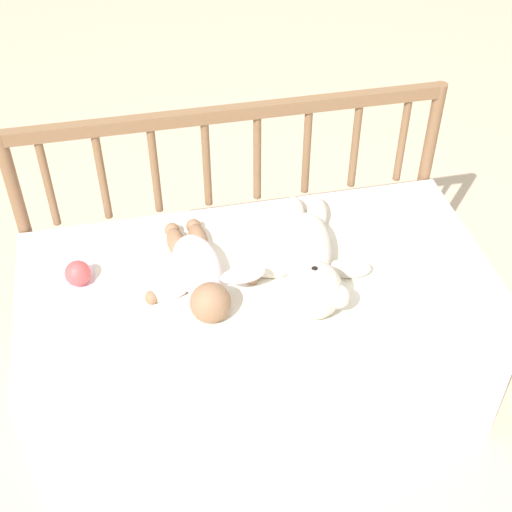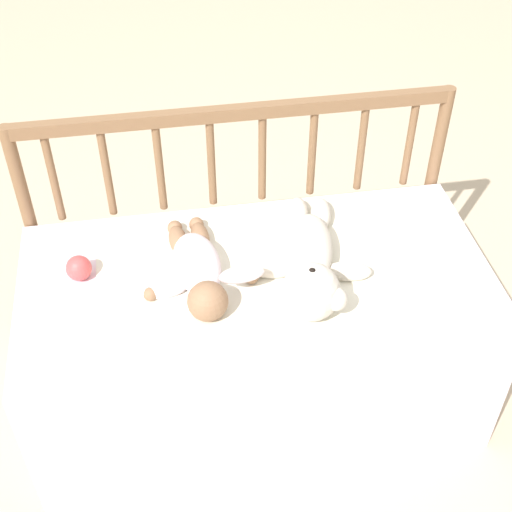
{
  "view_description": "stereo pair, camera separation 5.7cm",
  "coord_description": "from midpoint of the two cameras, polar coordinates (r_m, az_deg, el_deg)",
  "views": [
    {
      "loc": [
        -0.28,
        -1.29,
        1.73
      ],
      "look_at": [
        0.0,
        0.01,
        0.53
      ],
      "focal_mm": 50.0,
      "sensor_mm": 36.0,
      "label": 1
    },
    {
      "loc": [
        -0.22,
        -1.3,
        1.73
      ],
      "look_at": [
        0.0,
        0.01,
        0.53
      ],
      "focal_mm": 50.0,
      "sensor_mm": 36.0,
      "label": 2
    }
  ],
  "objects": [
    {
      "name": "blanket",
      "position": [
        1.82,
        -0.53,
        -1.23
      ],
      "size": [
        0.83,
        0.54,
        0.01
      ],
      "color": "silver",
      "rests_on": "crib_mattress"
    },
    {
      "name": "teddy_bear",
      "position": [
        1.77,
        3.45,
        -0.56
      ],
      "size": [
        0.32,
        0.49,
        0.14
      ],
      "color": "silver",
      "rests_on": "crib_mattress"
    },
    {
      "name": "crib_mattress",
      "position": [
        1.99,
        -0.78,
        -6.55
      ],
      "size": [
        1.21,
        0.6,
        0.47
      ],
      "color": "silver",
      "rests_on": "ground_plane"
    },
    {
      "name": "ground_plane",
      "position": [
        2.17,
        -0.72,
        -10.7
      ],
      "size": [
        12.0,
        12.0,
        0.0
      ],
      "primitive_type": "plane",
      "color": "#C6B293"
    },
    {
      "name": "crib_rail",
      "position": [
        2.01,
        -2.71,
        6.28
      ],
      "size": [
        1.21,
        0.04,
        0.78
      ],
      "color": "brown",
      "rests_on": "ground_plane"
    },
    {
      "name": "toy_ball",
      "position": [
        1.84,
        -14.93,
        -1.36
      ],
      "size": [
        0.07,
        0.07,
        0.07
      ],
      "color": "#DB4C4C",
      "rests_on": "crib_mattress"
    },
    {
      "name": "baby",
      "position": [
        1.78,
        -5.51,
        -1.22
      ],
      "size": [
        0.3,
        0.39,
        0.1
      ],
      "color": "white",
      "rests_on": "crib_mattress"
    }
  ]
}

